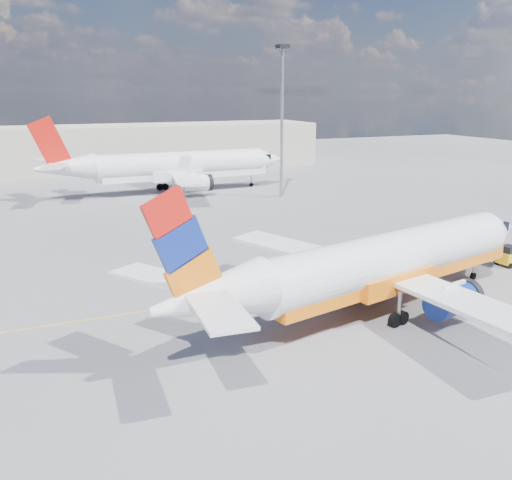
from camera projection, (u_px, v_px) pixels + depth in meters
name	position (u px, v px, depth m)	size (l,w,h in m)	color
ground	(295.00, 305.00, 38.64)	(240.00, 240.00, 0.00)	#5A595E
taxi_line	(276.00, 291.00, 41.29)	(70.00, 0.15, 0.01)	gold
terminal_main	(133.00, 147.00, 105.98)	(70.00, 14.00, 8.00)	beige
main_jet	(382.00, 263.00, 36.77)	(32.75, 25.10, 9.88)	white
second_jet	(174.00, 167.00, 80.64)	(36.52, 28.89, 11.07)	white
gse_tug	(511.00, 256.00, 47.29)	(2.50, 1.65, 1.71)	black
floodlight_mast	(282.00, 108.00, 75.14)	(1.45, 1.45, 19.85)	#9999A0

